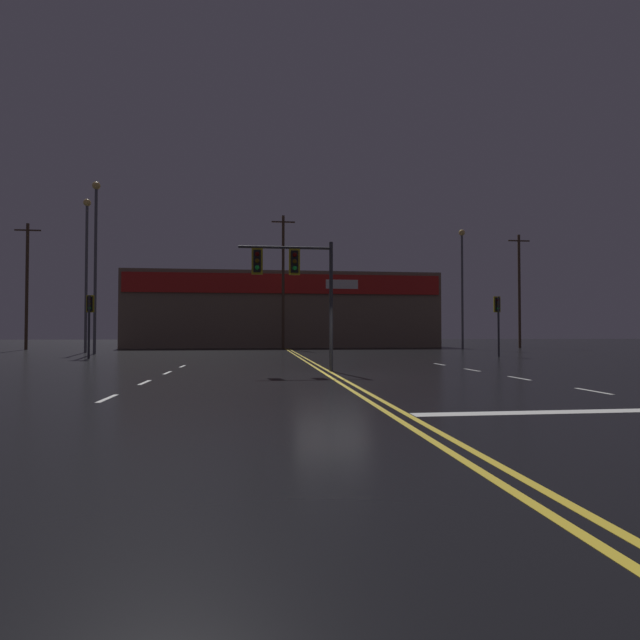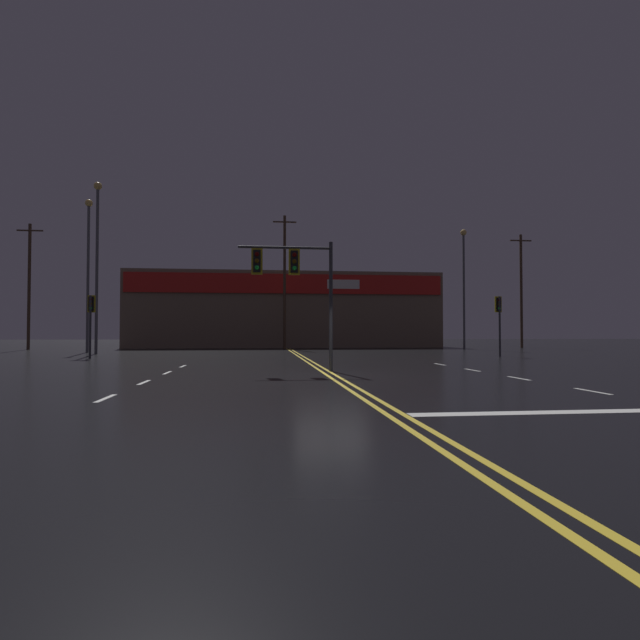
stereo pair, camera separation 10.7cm
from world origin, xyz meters
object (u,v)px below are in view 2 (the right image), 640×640
(streetlight_near_right, at_px, (464,274))
(streetlight_median_approach, at_px, (88,257))
(traffic_signal_median, at_px, (292,273))
(traffic_signal_corner_northwest, at_px, (91,312))
(streetlight_near_left, at_px, (97,248))
(traffic_signal_corner_northeast, at_px, (499,312))

(streetlight_near_right, bearing_deg, streetlight_median_approach, -172.75)
(traffic_signal_median, xyz_separation_m, traffic_signal_corner_northwest, (-10.91, 11.05, -1.07))
(traffic_signal_median, bearing_deg, streetlight_near_right, 55.21)
(streetlight_near_left, height_order, streetlight_near_right, streetlight_near_left)
(traffic_signal_corner_northeast, bearing_deg, traffic_signal_median, -141.79)
(traffic_signal_corner_northwest, relative_size, traffic_signal_corner_northeast, 0.97)
(traffic_signal_corner_northeast, xyz_separation_m, streetlight_near_left, (-26.16, 7.10, 4.73))
(traffic_signal_corner_northwest, relative_size, streetlight_near_right, 0.33)
(traffic_signal_corner_northwest, relative_size, streetlight_median_approach, 0.31)
(traffic_signal_median, relative_size, streetlight_near_left, 0.41)
(traffic_signal_corner_northwest, distance_m, streetlight_median_approach, 10.99)
(traffic_signal_corner_northeast, bearing_deg, streetlight_near_right, 75.62)
(traffic_signal_median, distance_m, traffic_signal_corner_northeast, 17.13)
(traffic_signal_corner_northeast, relative_size, streetlight_near_left, 0.31)
(traffic_signal_corner_northwest, height_order, streetlight_near_left, streetlight_near_left)
(traffic_signal_corner_northeast, distance_m, streetlight_median_approach, 29.75)
(streetlight_median_approach, bearing_deg, traffic_signal_corner_northeast, -19.70)
(traffic_signal_median, bearing_deg, streetlight_near_left, 125.75)
(traffic_signal_corner_northwest, xyz_separation_m, streetlight_near_left, (-1.82, 6.63, 4.81))
(traffic_signal_median, relative_size, streetlight_median_approach, 0.43)
(traffic_signal_median, bearing_deg, streetlight_median_approach, 124.84)
(streetlight_near_right, bearing_deg, streetlight_near_left, -167.14)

